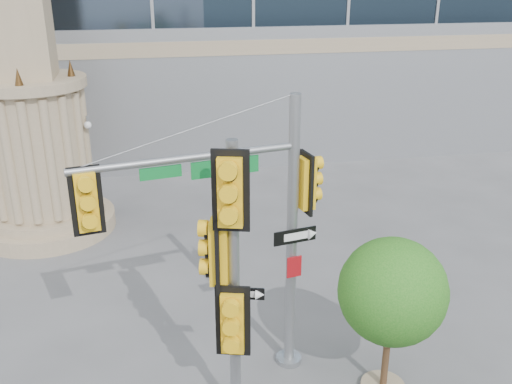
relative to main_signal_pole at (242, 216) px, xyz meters
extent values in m
plane|color=#545456|center=(0.83, -0.46, -3.75)|extent=(120.00, 120.00, 0.00)
cylinder|color=gray|center=(-5.17, 8.54, -3.50)|extent=(4.40, 4.40, 0.50)
cylinder|color=gray|center=(-5.17, 8.54, -3.10)|extent=(3.80, 3.80, 0.30)
cylinder|color=gray|center=(-5.17, 8.54, -0.95)|extent=(3.00, 3.00, 4.00)
cylinder|color=gray|center=(-5.17, 8.54, 1.20)|extent=(3.50, 3.50, 0.30)
cone|color=#472D14|center=(-3.87, 8.54, 1.60)|extent=(0.24, 0.24, 0.50)
cylinder|color=slate|center=(1.07, 0.20, -3.69)|extent=(0.56, 0.56, 0.12)
cylinder|color=slate|center=(1.07, 0.20, -0.72)|extent=(0.22, 0.22, 6.05)
cylinder|color=slate|center=(-1.01, -0.19, 1.29)|extent=(4.19, 0.92, 0.14)
cube|color=#0E7830|center=(-0.31, -0.08, 1.04)|extent=(1.30, 0.28, 0.32)
cube|color=yellow|center=(-2.79, -0.52, 0.74)|extent=(0.60, 0.38, 1.26)
cube|color=yellow|center=(1.35, 0.25, 0.49)|extent=(0.38, 0.60, 1.26)
cube|color=black|center=(1.10, 0.06, -0.57)|extent=(0.92, 0.20, 0.30)
cube|color=#A10E15|center=(1.10, 0.06, -1.28)|extent=(0.32, 0.09, 0.46)
cylinder|color=slate|center=(-0.36, -1.23, -0.92)|extent=(0.20, 0.20, 5.64)
cube|color=yellow|center=(-0.42, -1.47, 1.11)|extent=(0.68, 0.47, 1.41)
cube|color=yellow|center=(-0.59, -1.16, -0.13)|extent=(0.47, 0.68, 1.41)
cube|color=yellow|center=(-0.42, -1.47, -1.38)|extent=(0.68, 0.47, 1.41)
cube|color=black|center=(-0.20, -1.41, -0.87)|extent=(0.68, 0.22, 0.23)
cylinder|color=#382314|center=(2.79, -1.04, -2.83)|extent=(0.14, 0.14, 1.84)
sphere|color=#175F15|center=(2.79, -1.04, -1.40)|extent=(2.14, 2.14, 2.14)
sphere|color=#175F15|center=(3.25, -0.78, -1.71)|extent=(1.33, 1.33, 1.33)
sphere|color=#175F15|center=(2.44, -1.29, -1.66)|extent=(1.12, 1.12, 1.12)
camera|label=1|loc=(-1.67, -9.97, 4.46)|focal=40.00mm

